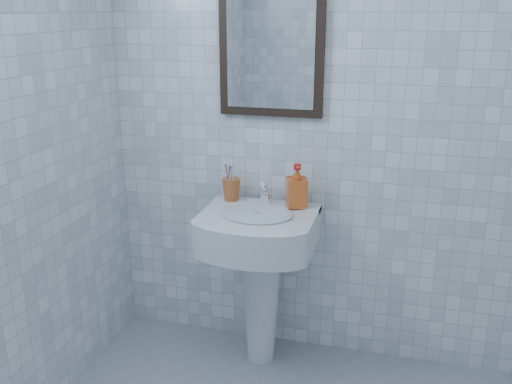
% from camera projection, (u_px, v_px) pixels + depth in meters
% --- Properties ---
extents(wall_back, '(2.20, 0.02, 2.50)m').
position_uv_depth(wall_back, '(329.00, 116.00, 2.70)').
color(wall_back, white).
rests_on(wall_back, ground).
extents(washbasin, '(0.54, 0.39, 0.83)m').
position_uv_depth(washbasin, '(260.00, 261.00, 2.78)').
color(washbasin, silver).
rests_on(washbasin, ground).
extents(faucet, '(0.05, 0.11, 0.13)m').
position_uv_depth(faucet, '(265.00, 194.00, 2.78)').
color(faucet, white).
rests_on(faucet, washbasin).
extents(toothbrush_cup, '(0.12, 0.12, 0.11)m').
position_uv_depth(toothbrush_cup, '(231.00, 189.00, 2.83)').
color(toothbrush_cup, '#B35626').
rests_on(toothbrush_cup, washbasin).
extents(soap_dispenser, '(0.12, 0.12, 0.21)m').
position_uv_depth(soap_dispenser, '(297.00, 186.00, 2.73)').
color(soap_dispenser, red).
rests_on(soap_dispenser, washbasin).
extents(wall_mirror, '(0.50, 0.04, 0.62)m').
position_uv_depth(wall_mirror, '(271.00, 50.00, 2.66)').
color(wall_mirror, black).
rests_on(wall_mirror, wall_back).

